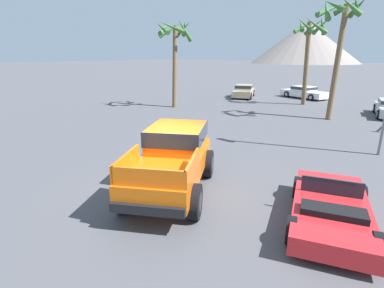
{
  "coord_description": "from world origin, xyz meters",
  "views": [
    {
      "loc": [
        6.6,
        -6.44,
        4.26
      ],
      "look_at": [
        0.29,
        0.69,
        1.37
      ],
      "focal_mm": 28.0,
      "sensor_mm": 36.0,
      "label": 1
    }
  ],
  "objects_px": {
    "orange_pickup_truck": "(173,156)",
    "palm_tree_short": "(340,29)",
    "palm_tree_tall": "(175,42)",
    "parked_car_tan": "(244,91)",
    "parked_car_white": "(304,92)",
    "red_convertible_car": "(330,209)",
    "palm_tree_leaning": "(310,40)"
  },
  "relations": [
    {
      "from": "red_convertible_car",
      "to": "parked_car_white",
      "type": "height_order",
      "value": "parked_car_white"
    },
    {
      "from": "parked_car_tan",
      "to": "orange_pickup_truck",
      "type": "bearing_deg",
      "value": 91.45
    },
    {
      "from": "orange_pickup_truck",
      "to": "palm_tree_leaning",
      "type": "distance_m",
      "value": 20.13
    },
    {
      "from": "palm_tree_short",
      "to": "palm_tree_leaning",
      "type": "xyz_separation_m",
      "value": [
        -3.65,
        4.72,
        -0.35
      ]
    },
    {
      "from": "orange_pickup_truck",
      "to": "palm_tree_short",
      "type": "bearing_deg",
      "value": 57.62
    },
    {
      "from": "red_convertible_car",
      "to": "parked_car_tan",
      "type": "relative_size",
      "value": 0.98
    },
    {
      "from": "orange_pickup_truck",
      "to": "palm_tree_tall",
      "type": "bearing_deg",
      "value": 102.73
    },
    {
      "from": "orange_pickup_truck",
      "to": "palm_tree_leaning",
      "type": "xyz_separation_m",
      "value": [
        -3.44,
        19.37,
        4.23
      ]
    },
    {
      "from": "parked_car_tan",
      "to": "palm_tree_leaning",
      "type": "bearing_deg",
      "value": 151.18
    },
    {
      "from": "red_convertible_car",
      "to": "palm_tree_tall",
      "type": "distance_m",
      "value": 19.03
    },
    {
      "from": "parked_car_white",
      "to": "palm_tree_leaning",
      "type": "bearing_deg",
      "value": 36.51
    },
    {
      "from": "palm_tree_short",
      "to": "parked_car_white",
      "type": "bearing_deg",
      "value": 120.84
    },
    {
      "from": "orange_pickup_truck",
      "to": "palm_tree_tall",
      "type": "height_order",
      "value": "palm_tree_tall"
    },
    {
      "from": "red_convertible_car",
      "to": "orange_pickup_truck",
      "type": "bearing_deg",
      "value": 173.53
    },
    {
      "from": "orange_pickup_truck",
      "to": "palm_tree_short",
      "type": "xyz_separation_m",
      "value": [
        0.21,
        14.65,
        4.58
      ]
    },
    {
      "from": "parked_car_tan",
      "to": "palm_tree_tall",
      "type": "distance_m",
      "value": 9.84
    },
    {
      "from": "parked_car_tan",
      "to": "palm_tree_short",
      "type": "xyz_separation_m",
      "value": [
        9.98,
        -5.17,
        5.06
      ]
    },
    {
      "from": "parked_car_white",
      "to": "parked_car_tan",
      "type": "height_order",
      "value": "parked_car_tan"
    },
    {
      "from": "palm_tree_short",
      "to": "palm_tree_leaning",
      "type": "relative_size",
      "value": 1.07
    },
    {
      "from": "red_convertible_car",
      "to": "palm_tree_tall",
      "type": "bearing_deg",
      "value": 127.16
    },
    {
      "from": "orange_pickup_truck",
      "to": "parked_car_white",
      "type": "height_order",
      "value": "orange_pickup_truck"
    },
    {
      "from": "parked_car_tan",
      "to": "palm_tree_tall",
      "type": "height_order",
      "value": "palm_tree_tall"
    },
    {
      "from": "parked_car_white",
      "to": "palm_tree_short",
      "type": "distance_m",
      "value": 11.28
    },
    {
      "from": "orange_pickup_truck",
      "to": "parked_car_tan",
      "type": "relative_size",
      "value": 1.17
    },
    {
      "from": "parked_car_tan",
      "to": "palm_tree_tall",
      "type": "bearing_deg",
      "value": 58.0
    },
    {
      "from": "palm_tree_tall",
      "to": "parked_car_tan",
      "type": "bearing_deg",
      "value": 82.78
    },
    {
      "from": "parked_car_tan",
      "to": "palm_tree_leaning",
      "type": "relative_size",
      "value": 0.63
    },
    {
      "from": "orange_pickup_truck",
      "to": "parked_car_white",
      "type": "bearing_deg",
      "value": 70.44
    },
    {
      "from": "orange_pickup_truck",
      "to": "palm_tree_tall",
      "type": "distance_m",
      "value": 16.07
    },
    {
      "from": "red_convertible_car",
      "to": "parked_car_tan",
      "type": "distance_m",
      "value": 23.6
    },
    {
      "from": "parked_car_white",
      "to": "palm_tree_short",
      "type": "relative_size",
      "value": 0.65
    },
    {
      "from": "orange_pickup_truck",
      "to": "palm_tree_short",
      "type": "distance_m",
      "value": 15.35
    }
  ]
}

